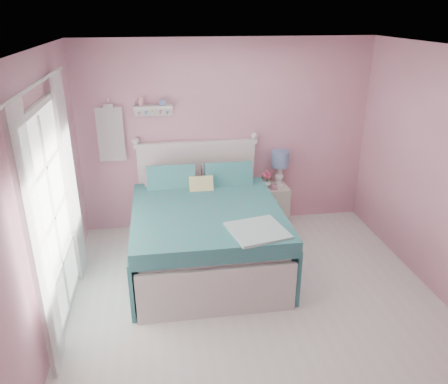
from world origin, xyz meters
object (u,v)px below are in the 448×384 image
object	(u,v)px
teacup	(274,187)
nightstand	(272,205)
vase	(266,183)
table_lamp	(280,161)
bed	(206,231)

from	to	relation	value
teacup	nightstand	bearing A→B (deg)	78.51
nightstand	teacup	xyz separation A→B (m)	(-0.02, -0.12, 0.34)
vase	table_lamp	bearing A→B (deg)	21.78
vase	teacup	size ratio (longest dim) A/B	1.40
bed	nightstand	xyz separation A→B (m)	(1.07, 0.86, -0.12)
table_lamp	vase	bearing A→B (deg)	-158.22
bed	teacup	world-z (taller)	bed
vase	bed	bearing A→B (deg)	-138.46
bed	vase	world-z (taller)	bed
teacup	vase	bearing A→B (deg)	127.90
table_lamp	teacup	size ratio (longest dim) A/B	5.04
bed	teacup	distance (m)	1.30
bed	table_lamp	bearing A→B (deg)	38.63
table_lamp	teacup	xyz separation A→B (m)	(-0.12, -0.19, -0.31)
bed	table_lamp	size ratio (longest dim) A/B	4.36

